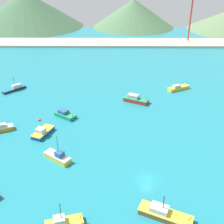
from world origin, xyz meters
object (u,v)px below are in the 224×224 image
at_px(fishing_boat_4, 135,99).
at_px(fishing_boat_14, 63,223).
at_px(radio_tower, 191,13).
at_px(fishing_boat_9, 164,214).
at_px(fishing_boat_12, 65,114).
at_px(buoy_1, 39,120).
at_px(fishing_boat_7, 178,88).
at_px(fishing_boat_11, 58,157).
at_px(fishing_boat_6, 15,88).
at_px(fishing_boat_1, 43,132).

bearing_deg(fishing_boat_4, fishing_boat_14, -107.39).
bearing_deg(radio_tower, fishing_boat_9, -104.47).
relative_size(fishing_boat_12, fishing_boat_14, 1.02).
relative_size(fishing_boat_9, fishing_boat_14, 1.43).
height_order(buoy_1, radio_tower, radio_tower).
height_order(fishing_boat_7, fishing_boat_9, fishing_boat_9).
bearing_deg(fishing_boat_9, radio_tower, 75.53).
relative_size(fishing_boat_11, fishing_boat_14, 1.00).
relative_size(fishing_boat_7, fishing_boat_14, 1.23).
xyz_separation_m(fishing_boat_6, radio_tower, (82.36, 74.32, 16.27)).
height_order(fishing_boat_9, radio_tower, radio_tower).
relative_size(fishing_boat_1, fishing_boat_9, 0.76).
distance_m(fishing_boat_9, buoy_1, 49.57).
distance_m(fishing_boat_1, fishing_boat_6, 35.98).
bearing_deg(fishing_boat_12, fishing_boat_6, 137.37).
relative_size(fishing_boat_9, fishing_boat_11, 1.44).
bearing_deg(fishing_boat_14, fishing_boat_6, 114.65).
xyz_separation_m(fishing_boat_6, buoy_1, (14.87, -23.19, -0.61)).
bearing_deg(buoy_1, fishing_boat_9, -48.67).
bearing_deg(radio_tower, fishing_boat_4, -113.81).
height_order(fishing_boat_1, radio_tower, radio_tower).
bearing_deg(buoy_1, fishing_boat_11, -64.68).
xyz_separation_m(fishing_boat_7, fishing_boat_9, (-14.72, -61.69, 0.08)).
height_order(fishing_boat_6, buoy_1, fishing_boat_6).
height_order(fishing_boat_6, radio_tower, radio_tower).
relative_size(fishing_boat_6, fishing_boat_7, 0.91).
height_order(fishing_boat_6, fishing_boat_12, fishing_boat_6).
relative_size(fishing_boat_6, radio_tower, 0.25).
bearing_deg(fishing_boat_7, buoy_1, -152.73).
relative_size(fishing_boat_4, fishing_boat_6, 1.12).
distance_m(fishing_boat_4, buoy_1, 33.35).
relative_size(fishing_boat_1, fishing_boat_12, 1.06).
bearing_deg(radio_tower, fishing_boat_1, -121.45).
distance_m(fishing_boat_7, buoy_1, 53.39).
xyz_separation_m(fishing_boat_12, radio_tower, (59.93, 94.97, 16.20)).
relative_size(fishing_boat_4, fishing_boat_12, 1.22).
distance_m(fishing_boat_7, fishing_boat_11, 58.31).
xyz_separation_m(buoy_1, radio_tower, (67.49, 97.51, 16.87)).
distance_m(fishing_boat_11, radio_tower, 131.78).
relative_size(fishing_boat_4, fishing_boat_7, 1.01).
bearing_deg(fishing_boat_6, fishing_boat_11, -60.57).
xyz_separation_m(fishing_boat_12, fishing_boat_14, (6.30, -41.96, -0.05)).
relative_size(fishing_boat_9, fishing_boat_12, 1.41).
distance_m(fishing_boat_7, fishing_boat_9, 63.42).
height_order(fishing_boat_4, fishing_boat_14, fishing_boat_14).
bearing_deg(buoy_1, fishing_boat_1, -70.26).
relative_size(fishing_boat_9, radio_tower, 0.32).
bearing_deg(fishing_boat_1, fishing_boat_12, 66.37).
height_order(fishing_boat_11, buoy_1, fishing_boat_11).
bearing_deg(fishing_boat_6, fishing_boat_14, -65.35).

